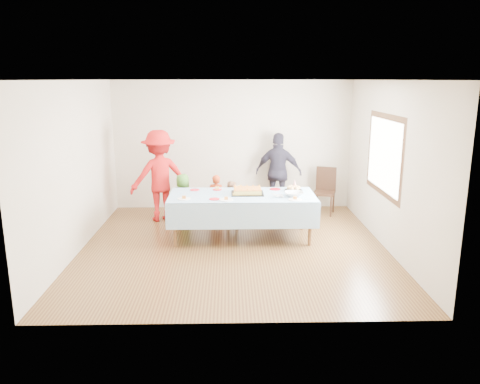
% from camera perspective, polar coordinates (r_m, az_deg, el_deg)
% --- Properties ---
extents(ground, '(5.00, 5.00, 0.00)m').
position_cam_1_polar(ground, '(7.82, -0.75, -6.69)').
color(ground, '#4C2B15').
rests_on(ground, ground).
extents(room_walls, '(5.04, 5.04, 2.72)m').
position_cam_1_polar(room_walls, '(7.40, -0.37, 6.29)').
color(room_walls, '#BDB29A').
rests_on(room_walls, ground).
extents(party_table, '(2.50, 1.10, 0.78)m').
position_cam_1_polar(party_table, '(8.05, 0.25, -0.69)').
color(party_table, brown).
rests_on(party_table, ground).
extents(birthday_cake, '(0.55, 0.43, 0.10)m').
position_cam_1_polar(birthday_cake, '(8.08, 0.90, 0.10)').
color(birthday_cake, black).
rests_on(birthday_cake, party_table).
extents(rolls_tray, '(0.31, 0.31, 0.09)m').
position_cam_1_polar(rolls_tray, '(8.35, 6.55, 0.41)').
color(rolls_tray, black).
rests_on(rolls_tray, party_table).
extents(punch_bowl, '(0.32, 0.32, 0.08)m').
position_cam_1_polar(punch_bowl, '(7.96, 6.59, -0.25)').
color(punch_bowl, silver).
rests_on(punch_bowl, party_table).
extents(party_hat, '(0.10, 0.10, 0.17)m').
position_cam_1_polar(party_hat, '(8.51, 6.68, 0.97)').
color(party_hat, silver).
rests_on(party_hat, party_table).
extents(fork_pile, '(0.24, 0.18, 0.07)m').
position_cam_1_polar(fork_pile, '(7.88, 4.61, -0.40)').
color(fork_pile, white).
rests_on(fork_pile, party_table).
extents(plate_red_far_a, '(0.17, 0.17, 0.01)m').
position_cam_1_polar(plate_red_far_a, '(8.39, -5.55, 0.26)').
color(plate_red_far_a, red).
rests_on(plate_red_far_a, party_table).
extents(plate_red_far_b, '(0.16, 0.16, 0.01)m').
position_cam_1_polar(plate_red_far_b, '(8.38, -2.79, 0.30)').
color(plate_red_far_b, red).
rests_on(plate_red_far_b, party_table).
extents(plate_red_far_c, '(0.17, 0.17, 0.01)m').
position_cam_1_polar(plate_red_far_c, '(8.47, -0.05, 0.46)').
color(plate_red_far_c, red).
rests_on(plate_red_far_c, party_table).
extents(plate_red_far_d, '(0.19, 0.19, 0.01)m').
position_cam_1_polar(plate_red_far_d, '(8.43, 4.30, 0.35)').
color(plate_red_far_d, red).
rests_on(plate_red_far_d, party_table).
extents(plate_red_near, '(0.18, 0.18, 0.01)m').
position_cam_1_polar(plate_red_near, '(7.73, -3.14, -0.86)').
color(plate_red_near, red).
rests_on(plate_red_near, party_table).
extents(plate_white_left, '(0.22, 0.22, 0.01)m').
position_cam_1_polar(plate_white_left, '(7.79, -6.83, -0.83)').
color(plate_white_left, white).
rests_on(plate_white_left, party_table).
extents(plate_white_mid, '(0.23, 0.23, 0.01)m').
position_cam_1_polar(plate_white_mid, '(7.67, -1.70, -0.96)').
color(plate_white_mid, white).
rests_on(plate_white_mid, party_table).
extents(plate_white_right, '(0.22, 0.22, 0.01)m').
position_cam_1_polar(plate_white_right, '(7.74, 6.73, -0.91)').
color(plate_white_right, white).
rests_on(plate_white_right, party_table).
extents(dining_chair, '(0.53, 0.53, 0.95)m').
position_cam_1_polar(dining_chair, '(9.80, 10.31, 0.50)').
color(dining_chair, black).
rests_on(dining_chair, ground).
extents(toddler_left, '(0.38, 0.29, 0.93)m').
position_cam_1_polar(toddler_left, '(9.08, -2.91, -0.76)').
color(toddler_left, '#B93917').
rests_on(toddler_left, ground).
extents(toddler_mid, '(0.55, 0.46, 0.96)m').
position_cam_1_polar(toddler_mid, '(9.05, -6.96, -0.78)').
color(toddler_mid, '#417D29').
rests_on(toddler_mid, ground).
extents(toddler_right, '(0.45, 0.37, 0.85)m').
position_cam_1_polar(toddler_right, '(8.85, -1.16, -1.38)').
color(toddler_right, '#A9734F').
rests_on(toddler_right, ground).
extents(adult_left, '(1.31, 1.04, 1.77)m').
position_cam_1_polar(adult_left, '(9.21, -9.79, 1.96)').
color(adult_left, '#B51616').
rests_on(adult_left, ground).
extents(adult_right, '(1.04, 0.65, 1.65)m').
position_cam_1_polar(adult_right, '(9.78, 4.71, 2.41)').
color(adult_right, '#2E2B3C').
rests_on(adult_right, ground).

